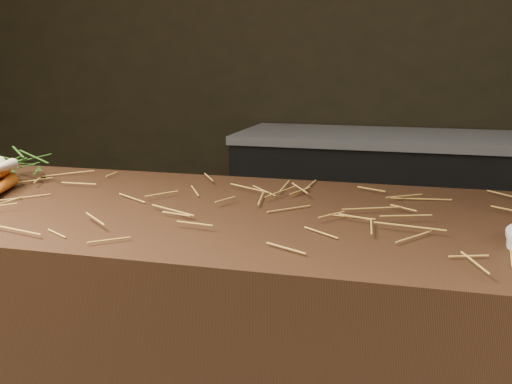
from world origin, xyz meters
TOP-DOWN VIEW (x-y plane):
  - back_counter at (0.30, 2.18)m, footprint 1.82×0.62m
  - straw_bedding at (0.00, 0.30)m, footprint 1.40×0.60m

SIDE VIEW (x-z plane):
  - back_counter at x=0.30m, z-range 0.00..0.84m
  - straw_bedding at x=0.00m, z-range 0.90..0.92m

